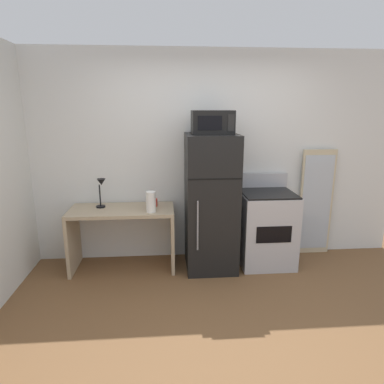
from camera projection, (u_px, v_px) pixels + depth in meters
name	position (u px, v px, depth m)	size (l,w,h in m)	color
ground_plane	(227.00, 333.00, 2.93)	(12.00, 12.00, 0.00)	brown
wall_back_white	(206.00, 157.00, 4.25)	(5.00, 0.10, 2.60)	silver
desk	(123.00, 226.00, 4.03)	(1.23, 0.56, 0.75)	tan
desk_lamp	(101.00, 188.00, 3.96)	(0.14, 0.12, 0.35)	black
paper_towel_roll	(151.00, 202.00, 3.82)	(0.11, 0.11, 0.24)	white
coffee_mug	(154.00, 202.00, 4.07)	(0.08, 0.08, 0.10)	#D83F33
refrigerator	(211.00, 203.00, 4.00)	(0.60, 0.67, 1.62)	black
microwave	(212.00, 122.00, 3.74)	(0.46, 0.35, 0.26)	black
oven_range	(266.00, 228.00, 4.16)	(0.65, 0.61, 1.10)	#B7B7BC
leaning_mirror	(316.00, 203.00, 4.40)	(0.44, 0.03, 1.40)	#C6B793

